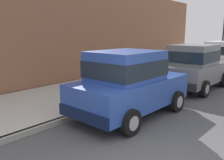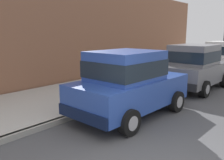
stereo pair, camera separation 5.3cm
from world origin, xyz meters
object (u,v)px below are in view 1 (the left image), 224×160
object	(u,v)px
car_blue_hatchback	(129,83)
dog_brown	(91,83)
car_grey_hatchback	(194,66)
street_lamp	(224,25)
car_white_hatchback	(223,58)

from	to	relation	value
car_blue_hatchback	dog_brown	bearing A→B (deg)	158.28
car_grey_hatchback	dog_brown	size ratio (longest dim) A/B	6.45
car_blue_hatchback	street_lamp	world-z (taller)	street_lamp
car_grey_hatchback	street_lamp	world-z (taller)	street_lamp
dog_brown	street_lamp	distance (m)	12.68
dog_brown	car_grey_hatchback	bearing A→B (deg)	51.77
car_white_hatchback	dog_brown	world-z (taller)	car_white_hatchback
car_white_hatchback	dog_brown	size ratio (longest dim) A/B	6.43
car_white_hatchback	street_lamp	bearing A→B (deg)	107.12
car_grey_hatchback	car_white_hatchback	distance (m)	4.49
car_white_hatchback	dog_brown	bearing A→B (deg)	-108.20
car_grey_hatchback	car_white_hatchback	bearing A→B (deg)	91.30
car_grey_hatchback	street_lamp	bearing A→B (deg)	99.35
car_white_hatchback	street_lamp	size ratio (longest dim) A/B	0.86
car_grey_hatchback	car_white_hatchback	world-z (taller)	same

